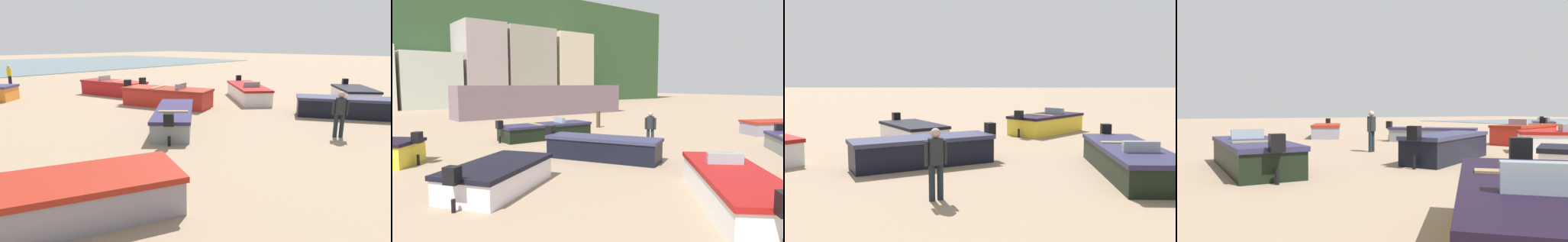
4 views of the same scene
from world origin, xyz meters
TOP-DOWN VIEW (x-y plane):
  - ground_plane at (0.00, 0.00)m, footprint 160.00×160.00m
  - boat_black_1 at (-2.60, 11.64)m, footprint 3.18×4.50m
  - boat_red_3 at (0.96, 3.71)m, footprint 2.92×5.00m
  - boat_white_4 at (-3.59, 5.71)m, footprint 4.51×4.66m
  - boat_white_5 at (-7.38, 10.45)m, footprint 3.85×3.40m
  - boat_grey_6 at (3.91, 7.24)m, footprint 4.27×4.00m
  - boat_red_7 at (0.65, -1.51)m, footprint 2.30×4.82m
  - boat_grey_8 at (10.14, 10.61)m, footprint 4.72×3.35m
  - beach_walker_foreground at (3.57, -10.59)m, footprint 0.48×0.48m
  - beach_walker_distant at (1.00, 12.47)m, footprint 0.47×0.50m

SIDE VIEW (x-z plane):
  - ground_plane at x=0.00m, z-range 0.00..0.00m
  - boat_white_5 at x=-7.38m, z-range -0.15..0.90m
  - boat_grey_6 at x=3.91m, z-range -0.15..0.92m
  - boat_grey_8 at x=10.14m, z-range -0.15..0.97m
  - boat_white_4 at x=-3.59m, z-range -0.15..1.01m
  - boat_black_1 at x=-2.60m, z-range -0.15..1.05m
  - boat_red_7 at x=0.65m, z-range -0.15..1.08m
  - boat_red_3 at x=0.96m, z-range -0.15..1.12m
  - beach_walker_foreground at x=3.57m, z-range 0.14..1.76m
  - beach_walker_distant at x=1.00m, z-range 0.14..1.76m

